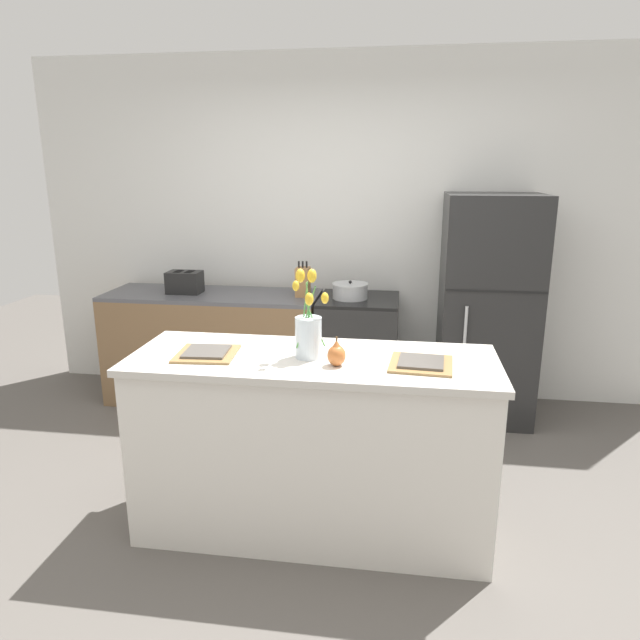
{
  "coord_description": "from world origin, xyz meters",
  "views": [
    {
      "loc": [
        0.42,
        -2.61,
        1.84
      ],
      "look_at": [
        0.0,
        0.25,
        1.07
      ],
      "focal_mm": 32.0,
      "sensor_mm": 36.0,
      "label": 1
    }
  ],
  "objects_px": {
    "stove_range": "(358,353)",
    "pear_figurine": "(336,354)",
    "plate_setting_left": "(207,353)",
    "knife_block": "(303,282)",
    "refrigerator": "(487,309)",
    "flower_vase": "(308,331)",
    "plate_setting_right": "(421,363)",
    "toaster": "(185,282)",
    "cooking_pot": "(350,291)"
  },
  "relations": [
    {
      "from": "stove_range",
      "to": "pear_figurine",
      "type": "height_order",
      "value": "pear_figurine"
    },
    {
      "from": "plate_setting_left",
      "to": "knife_block",
      "type": "height_order",
      "value": "knife_block"
    },
    {
      "from": "stove_range",
      "to": "refrigerator",
      "type": "distance_m",
      "value": 1.03
    },
    {
      "from": "flower_vase",
      "to": "plate_setting_left",
      "type": "height_order",
      "value": "flower_vase"
    },
    {
      "from": "stove_range",
      "to": "plate_setting_left",
      "type": "bearing_deg",
      "value": -110.71
    },
    {
      "from": "flower_vase",
      "to": "plate_setting_right",
      "type": "distance_m",
      "value": 0.56
    },
    {
      "from": "refrigerator",
      "to": "toaster",
      "type": "bearing_deg",
      "value": -179.6
    },
    {
      "from": "plate_setting_right",
      "to": "flower_vase",
      "type": "bearing_deg",
      "value": 175.84
    },
    {
      "from": "refrigerator",
      "to": "cooking_pot",
      "type": "bearing_deg",
      "value": -178.68
    },
    {
      "from": "flower_vase",
      "to": "knife_block",
      "type": "height_order",
      "value": "flower_vase"
    },
    {
      "from": "cooking_pot",
      "to": "stove_range",
      "type": "bearing_deg",
      "value": 19.08
    },
    {
      "from": "refrigerator",
      "to": "cooking_pot",
      "type": "relative_size",
      "value": 6.14
    },
    {
      "from": "plate_setting_right",
      "to": "cooking_pot",
      "type": "relative_size",
      "value": 1.14
    },
    {
      "from": "stove_range",
      "to": "plate_setting_left",
      "type": "height_order",
      "value": "plate_setting_left"
    },
    {
      "from": "cooking_pot",
      "to": "knife_block",
      "type": "distance_m",
      "value": 0.37
    },
    {
      "from": "stove_range",
      "to": "toaster",
      "type": "distance_m",
      "value": 1.47
    },
    {
      "from": "toaster",
      "to": "cooking_pot",
      "type": "height_order",
      "value": "toaster"
    },
    {
      "from": "flower_vase",
      "to": "plate_setting_left",
      "type": "bearing_deg",
      "value": -175.54
    },
    {
      "from": "refrigerator",
      "to": "flower_vase",
      "type": "distance_m",
      "value": 1.95
    },
    {
      "from": "toaster",
      "to": "flower_vase",
      "type": "bearing_deg",
      "value": -51.78
    },
    {
      "from": "flower_vase",
      "to": "knife_block",
      "type": "relative_size",
      "value": 1.6
    },
    {
      "from": "refrigerator",
      "to": "knife_block",
      "type": "bearing_deg",
      "value": 179.7
    },
    {
      "from": "pear_figurine",
      "to": "plate_setting_right",
      "type": "xyz_separation_m",
      "value": [
        0.39,
        0.06,
        -0.05
      ]
    },
    {
      "from": "pear_figurine",
      "to": "plate_setting_right",
      "type": "height_order",
      "value": "pear_figurine"
    },
    {
      "from": "stove_range",
      "to": "refrigerator",
      "type": "relative_size",
      "value": 0.53
    },
    {
      "from": "knife_block",
      "to": "cooking_pot",
      "type": "bearing_deg",
      "value": -4.76
    },
    {
      "from": "stove_range",
      "to": "toaster",
      "type": "relative_size",
      "value": 3.15
    },
    {
      "from": "toaster",
      "to": "cooking_pot",
      "type": "distance_m",
      "value": 1.31
    },
    {
      "from": "flower_vase",
      "to": "toaster",
      "type": "distance_m",
      "value": 2.03
    },
    {
      "from": "stove_range",
      "to": "plate_setting_left",
      "type": "xyz_separation_m",
      "value": [
        -0.62,
        -1.65,
        0.51
      ]
    },
    {
      "from": "pear_figurine",
      "to": "plate_setting_left",
      "type": "height_order",
      "value": "pear_figurine"
    },
    {
      "from": "refrigerator",
      "to": "toaster",
      "type": "distance_m",
      "value": 2.33
    },
    {
      "from": "refrigerator",
      "to": "knife_block",
      "type": "height_order",
      "value": "refrigerator"
    },
    {
      "from": "refrigerator",
      "to": "flower_vase",
      "type": "xyz_separation_m",
      "value": [
        -1.07,
        -1.61,
        0.25
      ]
    },
    {
      "from": "cooking_pot",
      "to": "knife_block",
      "type": "height_order",
      "value": "knife_block"
    },
    {
      "from": "pear_figurine",
      "to": "plate_setting_left",
      "type": "bearing_deg",
      "value": 174.52
    },
    {
      "from": "stove_range",
      "to": "plate_setting_left",
      "type": "distance_m",
      "value": 1.83
    },
    {
      "from": "stove_range",
      "to": "toaster",
      "type": "bearing_deg",
      "value": -179.35
    },
    {
      "from": "flower_vase",
      "to": "cooking_pot",
      "type": "distance_m",
      "value": 1.59
    },
    {
      "from": "toaster",
      "to": "knife_block",
      "type": "xyz_separation_m",
      "value": [
        0.94,
        0.02,
        0.03
      ]
    },
    {
      "from": "stove_range",
      "to": "plate_setting_right",
      "type": "height_order",
      "value": "plate_setting_right"
    },
    {
      "from": "stove_range",
      "to": "pear_figurine",
      "type": "xyz_separation_m",
      "value": [
        0.03,
        -1.71,
        0.56
      ]
    },
    {
      "from": "toaster",
      "to": "knife_block",
      "type": "distance_m",
      "value": 0.94
    },
    {
      "from": "pear_figurine",
      "to": "plate_setting_right",
      "type": "distance_m",
      "value": 0.4
    },
    {
      "from": "flower_vase",
      "to": "pear_figurine",
      "type": "relative_size",
      "value": 3.05
    },
    {
      "from": "pear_figurine",
      "to": "toaster",
      "type": "relative_size",
      "value": 0.51
    },
    {
      "from": "refrigerator",
      "to": "pear_figurine",
      "type": "height_order",
      "value": "refrigerator"
    },
    {
      "from": "pear_figurine",
      "to": "knife_block",
      "type": "xyz_separation_m",
      "value": [
        -0.46,
        1.72,
        -0.01
      ]
    },
    {
      "from": "pear_figurine",
      "to": "knife_block",
      "type": "relative_size",
      "value": 0.53
    },
    {
      "from": "pear_figurine",
      "to": "plate_setting_right",
      "type": "bearing_deg",
      "value": 9.08
    }
  ]
}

